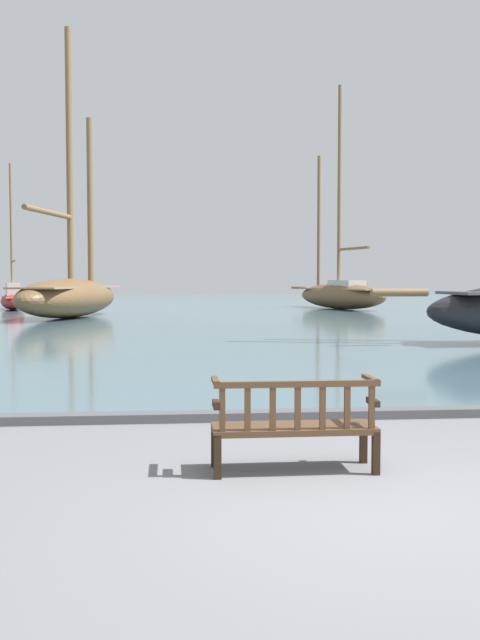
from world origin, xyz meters
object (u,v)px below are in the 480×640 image
(park_bench, at_px, (294,424))
(sailboat_outer_port, at_px, (69,294))
(sailboat_centre_channel, at_px, (340,293))
(sailboat_distant_harbor, at_px, (13,299))

(park_bench, distance_m, sailboat_outer_port, 28.77)
(park_bench, height_order, sailboat_outer_port, sailboat_outer_port)
(sailboat_centre_channel, height_order, sailboat_outer_port, sailboat_centre_channel)
(park_bench, relative_size, sailboat_distant_harbor, 0.18)
(sailboat_centre_channel, relative_size, sailboat_outer_port, 1.00)
(sailboat_distant_harbor, height_order, sailboat_outer_port, sailboat_outer_port)
(park_bench, distance_m, sailboat_centre_channel, 38.07)
(sailboat_distant_harbor, height_order, sailboat_centre_channel, sailboat_centre_channel)
(park_bench, bearing_deg, sailboat_centre_channel, 76.11)
(park_bench, relative_size, sailboat_outer_port, 0.12)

